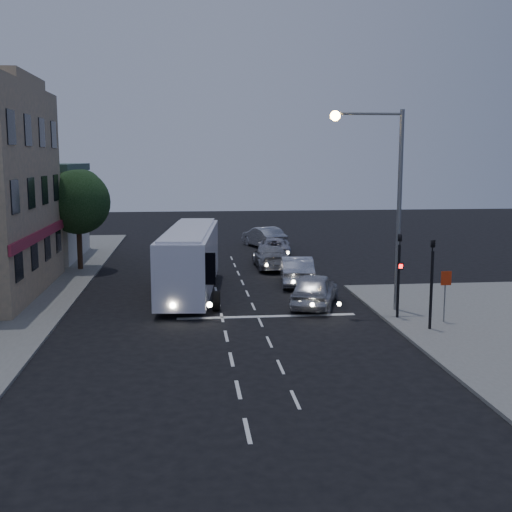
{
  "coord_description": "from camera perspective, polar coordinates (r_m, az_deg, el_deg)",
  "views": [
    {
      "loc": [
        -1.46,
        -25.68,
        7.0
      ],
      "look_at": [
        1.9,
        5.54,
        2.2
      ],
      "focal_mm": 45.0,
      "sensor_mm": 36.0,
      "label": 1
    }
  ],
  "objects": [
    {
      "name": "tour_bus",
      "position": [
        33.29,
        -5.89,
        -0.23
      ],
      "size": [
        3.41,
        11.42,
        3.45
      ],
      "rotation": [
        0.0,
        0.0,
        -0.1
      ],
      "color": "white",
      "rests_on": "ground"
    },
    {
      "name": "regulatory_sign",
      "position": [
        28.14,
        16.49,
        -2.74
      ],
      "size": [
        0.45,
        0.12,
        2.2
      ],
      "color": "slate",
      "rests_on": "sidewalk_near"
    },
    {
      "name": "car_sedan_b",
      "position": [
        41.02,
        1.35,
        -0.11
      ],
      "size": [
        2.07,
        5.03,
        1.46
      ],
      "primitive_type": "imported",
      "rotation": [
        0.0,
        0.0,
        3.15
      ],
      "color": "gray",
      "rests_on": "ground"
    },
    {
      "name": "traffic_signal_main",
      "position": [
        28.33,
        12.6,
        -0.82
      ],
      "size": [
        0.25,
        0.35,
        4.1
      ],
      "color": "black",
      "rests_on": "sidewalk_near"
    },
    {
      "name": "road_markings",
      "position": [
        29.94,
        -0.71,
        -4.82
      ],
      "size": [
        8.0,
        30.55,
        0.01
      ],
      "color": "silver",
      "rests_on": "ground"
    },
    {
      "name": "car_suv",
      "position": [
        30.71,
        5.24,
        -2.99
      ],
      "size": [
        3.36,
        5.08,
        1.61
      ],
      "primitive_type": "imported",
      "rotation": [
        0.0,
        0.0,
        2.8
      ],
      "color": "#B3B4BB",
      "rests_on": "ground"
    },
    {
      "name": "car_sedan_a",
      "position": [
        35.87,
        3.64,
        -1.28
      ],
      "size": [
        2.2,
        5.0,
        1.6
      ],
      "primitive_type": "imported",
      "rotation": [
        0.0,
        0.0,
        3.03
      ],
      "color": "#A3A7B5",
      "rests_on": "ground"
    },
    {
      "name": "traffic_signal_side",
      "position": [
        26.74,
        15.37,
        -1.48
      ],
      "size": [
        0.18,
        0.15,
        4.1
      ],
      "color": "black",
      "rests_on": "sidewalk_near"
    },
    {
      "name": "streetlight",
      "position": [
        29.26,
        11.45,
        6.04
      ],
      "size": [
        3.32,
        0.44,
        9.0
      ],
      "color": "slate",
      "rests_on": "sidewalk_near"
    },
    {
      "name": "car_sedan_c",
      "position": [
        45.92,
        1.63,
        0.78
      ],
      "size": [
        2.89,
        5.2,
        1.38
      ],
      "primitive_type": "imported",
      "rotation": [
        0.0,
        0.0,
        3.02
      ],
      "color": "#9494A0",
      "rests_on": "ground"
    },
    {
      "name": "street_tree",
      "position": [
        41.33,
        -15.57,
        4.9
      ],
      "size": [
        4.0,
        4.0,
        6.2
      ],
      "color": "black",
      "rests_on": "sidewalk_far"
    },
    {
      "name": "car_extra",
      "position": [
        50.68,
        0.71,
        1.69
      ],
      "size": [
        3.22,
        5.31,
        1.65
      ],
      "primitive_type": "imported",
      "rotation": [
        0.0,
        0.0,
        3.46
      ],
      "color": "#A8AAB1",
      "rests_on": "ground"
    },
    {
      "name": "ground",
      "position": [
        26.65,
        -2.8,
        -6.54
      ],
      "size": [
        120.0,
        120.0,
        0.0
      ],
      "primitive_type": "plane",
      "color": "black"
    },
    {
      "name": "low_building_north",
      "position": [
        47.38,
        -20.88,
        3.75
      ],
      "size": [
        9.4,
        9.4,
        6.5
      ],
      "color": "#B5B2A8",
      "rests_on": "sidewalk_far"
    }
  ]
}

